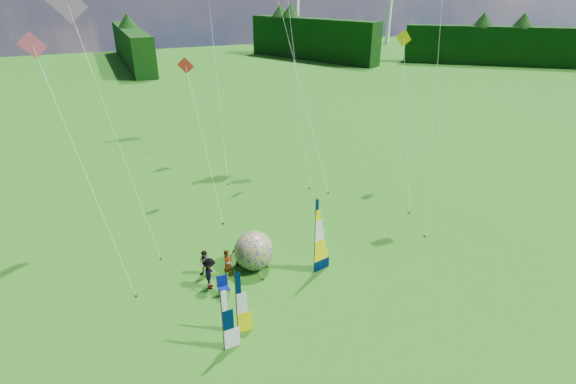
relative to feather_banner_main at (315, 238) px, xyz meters
name	(u,v)px	position (x,y,z in m)	size (l,w,h in m)	color
ground	(337,314)	(-0.59, -3.77, -2.41)	(220.00, 220.00, 0.00)	#337D1B
treeline_ring	(340,249)	(-0.59, -3.77, 1.59)	(210.00, 210.00, 8.00)	black
feather_banner_main	(315,238)	(0.00, 0.00, 0.00)	(1.31, 0.10, 4.83)	#000F32
side_banner_left	(236,304)	(-5.71, -3.05, -0.64)	(0.99, 0.10, 3.55)	#F7DD00
side_banner_far	(222,322)	(-6.64, -3.85, -0.73)	(0.99, 0.10, 3.36)	white
bol_inflatable	(254,250)	(-3.03, 1.98, -1.23)	(2.37, 2.37, 2.37)	#04118D
spectator_a	(228,264)	(-4.77, 1.60, -1.50)	(0.67, 0.44, 1.83)	#66594C
spectator_b	(205,263)	(-5.91, 2.34, -1.59)	(0.80, 0.40, 1.66)	#66594C
spectator_c	(210,273)	(-5.97, 1.09, -1.47)	(1.22, 0.45, 1.89)	#66594C
spectator_d	(239,254)	(-3.81, 2.54, -1.60)	(0.95, 0.39, 1.62)	#66594C
camp_chair	(223,287)	(-5.50, 0.10, -1.85)	(0.65, 0.65, 1.12)	#020E57
kite_whale	(297,61)	(5.98, 15.53, 7.27)	(3.42, 15.39, 19.37)	black
kite_rainbow_delta	(113,119)	(-9.39, 8.62, 5.82)	(6.50, 10.85, 16.48)	#DB3E37
kite_parafoil	(436,95)	(10.61, 3.54, 6.49)	(6.84, 8.85, 17.80)	red
small_kite_red	(203,136)	(-3.33, 11.50, 3.13)	(2.36, 9.28, 11.08)	red
small_kite_orange	(298,78)	(5.41, 14.06, 6.16)	(3.06, 8.79, 17.14)	#F8A700
small_kite_yellow	(407,115)	(11.72, 7.60, 3.99)	(5.98, 9.80, 12.81)	#DFB500
small_kite_pink	(84,166)	(-11.30, 4.72, 4.54)	(4.98, 7.86, 13.90)	#D83E68
small_kite_green	(216,68)	(0.20, 19.94, 6.46)	(4.90, 13.64, 17.74)	#20CA11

